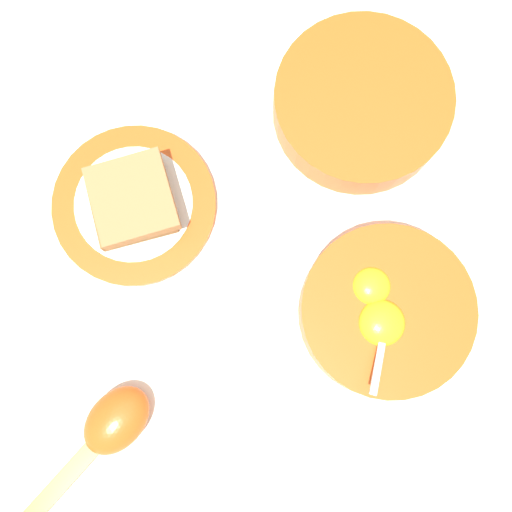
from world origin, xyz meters
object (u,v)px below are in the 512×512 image
congee_bowl (362,103)px  toast_plate (134,205)px  egg_bowl (385,311)px  toast_sandwich (132,200)px  soup_spoon (108,431)px

congee_bowl → toast_plate: bearing=106.2°
egg_bowl → toast_plate: size_ratio=0.98×
egg_bowl → congee_bowl: bearing=-3.0°
toast_sandwich → congee_bowl: toast_sandwich is taller
egg_bowl → soup_spoon: bearing=105.5°
soup_spoon → congee_bowl: congee_bowl is taller
soup_spoon → congee_bowl: size_ratio=0.81×
soup_spoon → toast_plate: bearing=-11.7°
egg_bowl → soup_spoon: egg_bowl is taller
toast_plate → toast_sandwich: bearing=-131.3°
egg_bowl → congee_bowl: 0.23m
toast_sandwich → congee_bowl: (0.08, -0.26, -0.01)m
egg_bowl → toast_sandwich: bearing=58.7°
egg_bowl → toast_sandwich: (0.15, 0.25, 0.00)m
toast_plate → toast_sandwich: (-0.00, -0.00, 0.03)m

